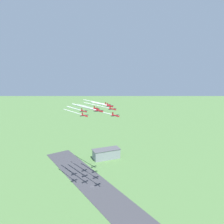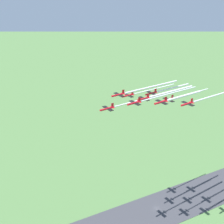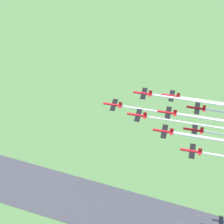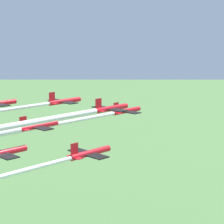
{
  "view_description": "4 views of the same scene",
  "coord_description": "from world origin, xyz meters",
  "px_view_note": "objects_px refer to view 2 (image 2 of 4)",
  "views": [
    {
      "loc": [
        63.97,
        216.71,
        133.69
      ],
      "look_at": [
        -8.37,
        38.09,
        93.22
      ],
      "focal_mm": 35.0,
      "sensor_mm": 36.0,
      "label": 1
    },
    {
      "loc": [
        -168.63,
        83.95,
        158.91
      ],
      "look_at": [
        -10.16,
        37.78,
        87.65
      ],
      "focal_mm": 50.0,
      "sensor_mm": 36.0,
      "label": 2
    },
    {
      "loc": [
        -146.28,
        -39.34,
        233.28
      ],
      "look_at": [
        -13.11,
        39.86,
        87.87
      ],
      "focal_mm": 70.0,
      "sensor_mm": 36.0,
      "label": 3
    },
    {
      "loc": [
        82.47,
        -11.2,
        109.81
      ],
      "look_at": [
        -10.67,
        36.81,
        90.31
      ],
      "focal_mm": 70.0,
      "sensor_mm": 36.0,
      "label": 4
    }
  ],
  "objects_px": {
    "jet_8": "(152,93)",
    "jet_7": "(168,100)",
    "jet_5": "(128,95)",
    "jet_2": "(119,95)",
    "jet_3": "(161,102)",
    "jet_0": "(107,108)",
    "jet_4": "(144,99)",
    "jet_1": "(134,103)",
    "jet_6": "(187,104)"
  },
  "relations": [
    {
      "from": "jet_8",
      "to": "jet_7",
      "type": "bearing_deg",
      "value": 180.0
    },
    {
      "from": "jet_5",
      "to": "jet_8",
      "type": "distance_m",
      "value": 15.48
    },
    {
      "from": "jet_2",
      "to": "jet_8",
      "type": "xyz_separation_m",
      "value": [
        8.24,
        -25.3,
        -4.47
      ]
    },
    {
      "from": "jet_3",
      "to": "jet_7",
      "type": "distance_m",
      "value": 15.95
    },
    {
      "from": "jet_0",
      "to": "jet_4",
      "type": "relative_size",
      "value": 1.0
    },
    {
      "from": "jet_1",
      "to": "jet_2",
      "type": "height_order",
      "value": "jet_2"
    },
    {
      "from": "jet_4",
      "to": "jet_5",
      "type": "bearing_deg",
      "value": 0.0
    },
    {
      "from": "jet_0",
      "to": "jet_2",
      "type": "height_order",
      "value": "jet_2"
    },
    {
      "from": "jet_3",
      "to": "jet_5",
      "type": "bearing_deg",
      "value": -0.0
    },
    {
      "from": "jet_1",
      "to": "jet_2",
      "type": "bearing_deg",
      "value": 0.0
    },
    {
      "from": "jet_4",
      "to": "jet_2",
      "type": "bearing_deg",
      "value": 59.53
    },
    {
      "from": "jet_6",
      "to": "jet_7",
      "type": "distance_m",
      "value": 15.87
    },
    {
      "from": "jet_0",
      "to": "jet_1",
      "type": "xyz_separation_m",
      "value": [
        -3.32,
        -15.07,
        3.05
      ]
    },
    {
      "from": "jet_8",
      "to": "jet_2",
      "type": "bearing_deg",
      "value": 90.0
    },
    {
      "from": "jet_4",
      "to": "jet_7",
      "type": "height_order",
      "value": "jet_4"
    },
    {
      "from": "jet_5",
      "to": "jet_2",
      "type": "bearing_deg",
      "value": 120.47
    },
    {
      "from": "jet_4",
      "to": "jet_8",
      "type": "distance_m",
      "value": 15.5
    },
    {
      "from": "jet_1",
      "to": "jet_4",
      "type": "bearing_deg",
      "value": -59.53
    },
    {
      "from": "jet_2",
      "to": "jet_6",
      "type": "distance_m",
      "value": 41.12
    },
    {
      "from": "jet_0",
      "to": "jet_1",
      "type": "bearing_deg",
      "value": -120.47
    },
    {
      "from": "jet_1",
      "to": "jet_5",
      "type": "relative_size",
      "value": 1.0
    },
    {
      "from": "jet_0",
      "to": "jet_5",
      "type": "height_order",
      "value": "jet_0"
    },
    {
      "from": "jet_0",
      "to": "jet_7",
      "type": "distance_m",
      "value": 40.69
    },
    {
      "from": "jet_2",
      "to": "jet_4",
      "type": "xyz_separation_m",
      "value": [
        -3.32,
        -15.07,
        -3.02
      ]
    },
    {
      "from": "jet_0",
      "to": "jet_6",
      "type": "distance_m",
      "value": 46.34
    },
    {
      "from": "jet_4",
      "to": "jet_0",
      "type": "bearing_deg",
      "value": 90.0
    },
    {
      "from": "jet_0",
      "to": "jet_7",
      "type": "xyz_separation_m",
      "value": [
        4.91,
        -40.38,
        -0.86
      ]
    },
    {
      "from": "jet_2",
      "to": "jet_7",
      "type": "bearing_deg",
      "value": -120.47
    },
    {
      "from": "jet_2",
      "to": "jet_3",
      "type": "relative_size",
      "value": 1.0
    },
    {
      "from": "jet_0",
      "to": "jet_6",
      "type": "bearing_deg",
      "value": -120.47
    },
    {
      "from": "jet_4",
      "to": "jet_5",
      "type": "distance_m",
      "value": 15.87
    },
    {
      "from": "jet_4",
      "to": "jet_5",
      "type": "xyz_separation_m",
      "value": [
        14.88,
        4.85,
        -2.59
      ]
    },
    {
      "from": "jet_2",
      "to": "jet_8",
      "type": "distance_m",
      "value": 26.98
    },
    {
      "from": "jet_0",
      "to": "jet_5",
      "type": "distance_m",
      "value": 30.96
    },
    {
      "from": "jet_2",
      "to": "jet_4",
      "type": "distance_m",
      "value": 15.73
    },
    {
      "from": "jet_3",
      "to": "jet_5",
      "type": "relative_size",
      "value": 1.0
    },
    {
      "from": "jet_4",
      "to": "jet_3",
      "type": "bearing_deg",
      "value": 180.0
    },
    {
      "from": "jet_5",
      "to": "jet_8",
      "type": "height_order",
      "value": "jet_8"
    },
    {
      "from": "jet_1",
      "to": "jet_7",
      "type": "distance_m",
      "value": 26.9
    },
    {
      "from": "jet_3",
      "to": "jet_8",
      "type": "distance_m",
      "value": 27.33
    },
    {
      "from": "jet_4",
      "to": "jet_6",
      "type": "xyz_separation_m",
      "value": [
        -18.21,
        -19.92,
        1.49
      ]
    },
    {
      "from": "jet_7",
      "to": "jet_8",
      "type": "xyz_separation_m",
      "value": [
        14.88,
        4.85,
        -0.33
      ]
    },
    {
      "from": "jet_4",
      "to": "jet_7",
      "type": "distance_m",
      "value": 15.48
    },
    {
      "from": "jet_3",
      "to": "jet_8",
      "type": "xyz_separation_m",
      "value": [
        26.45,
        -5.38,
        -4.33
      ]
    },
    {
      "from": "jet_3",
      "to": "jet_4",
      "type": "bearing_deg",
      "value": -0.0
    },
    {
      "from": "jet_3",
      "to": "jet_7",
      "type": "height_order",
      "value": "jet_3"
    },
    {
      "from": "jet_3",
      "to": "jet_4",
      "type": "xyz_separation_m",
      "value": [
        14.88,
        4.85,
        -2.88
      ]
    },
    {
      "from": "jet_7",
      "to": "jet_6",
      "type": "bearing_deg",
      "value": -180.0
    },
    {
      "from": "jet_5",
      "to": "jet_3",
      "type": "bearing_deg",
      "value": 180.0
    },
    {
      "from": "jet_7",
      "to": "jet_3",
      "type": "bearing_deg",
      "value": 120.47
    }
  ]
}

